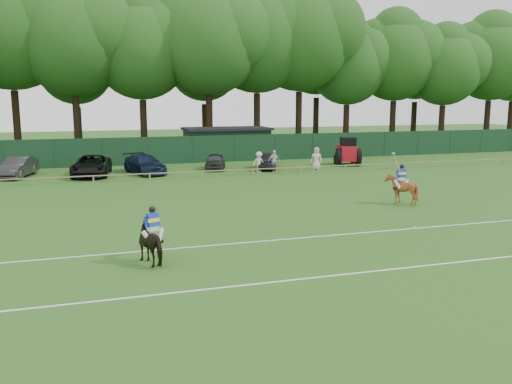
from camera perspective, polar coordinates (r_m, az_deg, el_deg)
name	(u,v)px	position (r m, az deg, el deg)	size (l,w,h in m)	color
ground	(266,235)	(24.13, 1.02, -4.52)	(160.00, 160.00, 0.00)	#1E4C14
horse_dark	(153,242)	(20.31, -10.76, -5.24)	(0.83, 1.83, 1.54)	black
horse_chestnut	(401,189)	(31.88, 15.01, 0.31)	(1.40, 1.58, 1.74)	brown
sedan_grey	(18,167)	(44.97, -23.78, 2.41)	(1.62, 4.64, 1.53)	#2B2C2E
suv_black	(91,166)	(43.73, -16.94, 2.67)	(2.64, 5.72, 1.59)	black
sedan_navy	(145,164)	(44.00, -11.65, 2.88)	(2.10, 5.17, 1.50)	#0F1932
hatch_grey	(215,161)	(45.71, -4.33, 3.22)	(1.58, 3.94, 1.34)	#333336
estate_black	(268,161)	(45.80, 1.24, 3.26)	(1.42, 4.07, 1.34)	black
spectator_left	(259,162)	(43.89, 0.32, 3.18)	(1.08, 0.62, 1.66)	silver
spectator_mid	(274,161)	(44.02, 1.90, 3.27)	(1.04, 0.43, 1.78)	silver
spectator_right	(316,159)	(45.71, 6.38, 3.52)	(0.92, 0.60, 1.87)	silver
rider_dark	(153,224)	(20.13, -10.81, -3.31)	(0.91, 0.56, 1.41)	silver
rider_chestnut	(402,176)	(31.75, 15.08, 1.68)	(0.93, 0.63, 2.05)	silver
polo_ball	(415,227)	(26.35, 16.43, -3.59)	(0.09, 0.09, 0.09)	silver
pitch_lines	(295,256)	(20.96, 4.09, -6.79)	(60.00, 5.10, 0.01)	silver
pitch_rail	(190,172)	(41.20, -6.98, 2.11)	(62.10, 0.10, 0.50)	#997F5B
perimeter_fence	(171,150)	(49.93, -8.93, 4.37)	(92.08, 0.08, 2.50)	#14351E
utility_shed	(227,143)	(54.03, -3.10, 5.20)	(8.40, 4.40, 3.04)	#14331E
tree_row	(179,154)	(58.22, -8.15, 3.95)	(96.00, 12.00, 21.00)	#26561C
tractor	(347,152)	(49.11, 9.58, 4.18)	(2.73, 3.41, 2.51)	#B3101E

